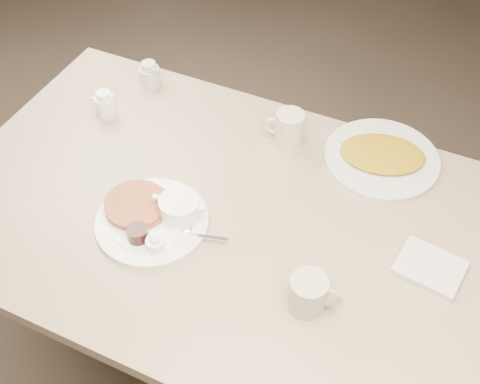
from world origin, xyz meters
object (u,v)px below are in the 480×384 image
at_px(hash_plate, 382,157).
at_px(creamer_right, 150,75).
at_px(coffee_mug_far, 289,128).
at_px(coffee_mug_near, 309,293).
at_px(diner_table, 237,257).
at_px(main_plate, 155,215).
at_px(creamer_left, 105,104).

bearing_deg(hash_plate, creamer_right, 178.00).
distance_m(coffee_mug_far, hash_plate, 0.26).
bearing_deg(coffee_mug_near, diner_table, 146.65).
height_order(main_plate, coffee_mug_far, coffee_mug_far).
height_order(coffee_mug_far, hash_plate, coffee_mug_far).
bearing_deg(coffee_mug_near, hash_plate, 87.32).
distance_m(diner_table, creamer_left, 0.58).
bearing_deg(diner_table, creamer_right, 141.57).
xyz_separation_m(diner_table, creamer_right, (-0.46, 0.37, 0.21)).
height_order(diner_table, creamer_right, creamer_right).
bearing_deg(diner_table, main_plate, -150.65).
xyz_separation_m(coffee_mug_near, creamer_right, (-0.71, 0.53, -0.01)).
bearing_deg(coffee_mug_far, creamer_left, -167.99).
bearing_deg(hash_plate, coffee_mug_far, -171.55).
xyz_separation_m(coffee_mug_far, hash_plate, (0.26, 0.04, -0.04)).
bearing_deg(diner_table, coffee_mug_near, -33.35).
bearing_deg(coffee_mug_far, hash_plate, 8.45).
relative_size(diner_table, main_plate, 4.28).
xyz_separation_m(diner_table, hash_plate, (0.27, 0.34, 0.18)).
xyz_separation_m(main_plate, coffee_mug_near, (0.42, -0.06, 0.02)).
height_order(coffee_mug_far, creamer_right, coffee_mug_far).
bearing_deg(creamer_left, main_plate, -41.06).
height_order(diner_table, hash_plate, hash_plate).
distance_m(creamer_right, hash_plate, 0.73).
distance_m(main_plate, hash_plate, 0.62).
bearing_deg(coffee_mug_far, main_plate, -115.14).
xyz_separation_m(main_plate, creamer_left, (-0.33, 0.29, 0.01)).
bearing_deg(hash_plate, diner_table, -128.42).
bearing_deg(hash_plate, coffee_mug_near, -92.68).
xyz_separation_m(creamer_left, hash_plate, (0.78, 0.15, -0.02)).
distance_m(diner_table, hash_plate, 0.47).
bearing_deg(creamer_right, diner_table, -38.43).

